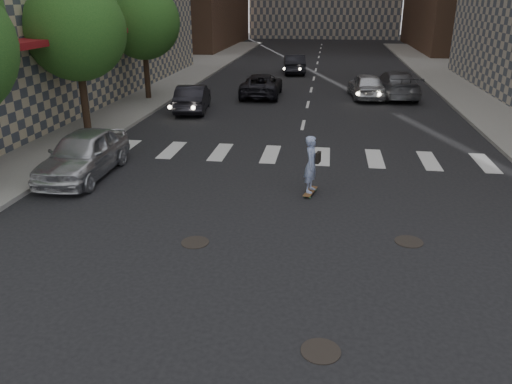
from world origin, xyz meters
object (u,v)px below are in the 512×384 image
tree_c (144,18)px  traffic_car_b (395,84)px  traffic_car_d (366,86)px  traffic_car_e (294,64)px  traffic_car_a (193,98)px  tree_b (78,25)px  traffic_car_c (262,85)px  silver_sedan (83,154)px  skateboarder (312,164)px

tree_c → traffic_car_b: (14.60, 2.85, -3.85)m
traffic_car_d → traffic_car_e: size_ratio=0.98×
traffic_car_a → tree_b: bearing=49.6°
tree_c → traffic_car_c: (6.49, 2.06, -3.96)m
traffic_car_a → traffic_car_b: 12.54m
tree_c → traffic_car_c: bearing=17.6°
traffic_car_b → traffic_car_e: 11.80m
silver_sedan → traffic_car_d: silver_sedan is taller
tree_b → traffic_car_b: 18.59m
skateboarder → traffic_car_a: 13.26m
traffic_car_c → tree_c: bearing=16.4°
tree_b → traffic_car_b: (14.60, 10.85, -3.85)m
traffic_car_c → traffic_car_e: 10.48m
tree_b → skateboarder: size_ratio=3.55×
tree_b → traffic_car_e: size_ratio=1.43×
traffic_car_a → traffic_car_e: traffic_car_e is taller
skateboarder → silver_sedan: size_ratio=0.41×
tree_c → traffic_car_e: bearing=58.1°
tree_c → traffic_car_c: tree_c is taller
tree_b → traffic_car_c: 12.61m
tree_c → traffic_car_b: size_ratio=1.20×
traffic_car_c → silver_sedan: bearing=74.3°
tree_b → tree_c: 8.00m
tree_b → traffic_car_a: bearing=56.9°
traffic_car_a → traffic_car_c: (3.08, 4.85, -0.02)m
tree_b → silver_sedan: 7.20m
skateboarder → traffic_car_b: 17.61m
skateboarder → tree_b: bearing=161.9°
traffic_car_b → traffic_car_c: (-8.11, -0.79, -0.10)m
tree_b → skateboarder: bearing=-31.3°
traffic_car_d → traffic_car_e: (-5.09, 10.13, -0.01)m
traffic_car_e → silver_sedan: bearing=71.7°
traffic_car_d → traffic_car_e: 11.34m
tree_c → traffic_car_e: size_ratio=1.43×
tree_c → traffic_car_b: bearing=11.1°
tree_c → silver_sedan: bearing=-79.7°
tree_c → skateboarder: tree_c is taller
traffic_car_b → tree_c: bearing=4.8°
traffic_car_b → traffic_car_e: size_ratio=1.19×
traffic_car_a → traffic_car_d: bearing=-158.8°
tree_b → traffic_car_d: (12.84, 10.33, -3.88)m
traffic_car_e → traffic_car_d: bearing=109.9°
tree_b → silver_sedan: tree_b is taller
tree_c → silver_sedan: (2.45, -13.56, -3.86)m
traffic_car_a → traffic_car_c: size_ratio=0.87×
traffic_car_a → traffic_car_b: bearing=-160.5°
traffic_car_c → traffic_car_e: traffic_car_e is taller
traffic_car_a → tree_c: bearing=-46.6°
tree_c → silver_sedan: size_ratio=1.44×
tree_c → traffic_car_e: 15.19m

